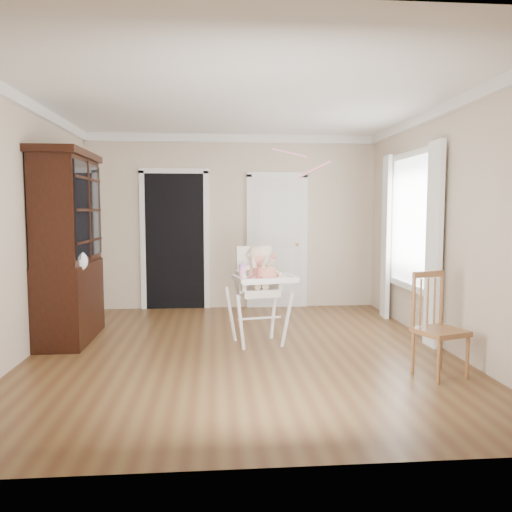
{
  "coord_description": "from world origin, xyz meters",
  "views": [
    {
      "loc": [
        -0.29,
        -5.33,
        1.53
      ],
      "look_at": [
        0.18,
        0.19,
        1.03
      ],
      "focal_mm": 35.0,
      "sensor_mm": 36.0,
      "label": 1
    }
  ],
  "objects": [
    {
      "name": "wall_back",
      "position": [
        0.0,
        2.5,
        1.35
      ],
      "size": [
        4.5,
        0.0,
        4.5
      ],
      "primitive_type": "plane",
      "rotation": [
        1.57,
        0.0,
        0.0
      ],
      "color": "beige",
      "rests_on": "floor"
    },
    {
      "name": "streamer",
      "position": [
        0.59,
        0.43,
        2.19
      ],
      "size": [
        0.38,
        0.35,
        0.15
      ],
      "primitive_type": null,
      "rotation": [
        0.26,
        0.0,
        0.82
      ],
      "color": "pink",
      "rests_on": "ceiling"
    },
    {
      "name": "ceiling",
      "position": [
        0.0,
        0.0,
        2.7
      ],
      "size": [
        5.0,
        5.0,
        0.0
      ],
      "primitive_type": "plane",
      "rotation": [
        3.14,
        0.0,
        0.0
      ],
      "color": "white",
      "rests_on": "wall_back"
    },
    {
      "name": "crown_molding",
      "position": [
        0.0,
        0.0,
        2.64
      ],
      "size": [
        4.5,
        5.0,
        0.12
      ],
      "primitive_type": null,
      "color": "white",
      "rests_on": "ceiling"
    },
    {
      "name": "dining_chair",
      "position": [
        1.77,
        -0.95,
        0.45
      ],
      "size": [
        0.49,
        0.49,
        0.96
      ],
      "rotation": [
        0.0,
        0.0,
        0.32
      ],
      "color": "brown",
      "rests_on": "floor"
    },
    {
      "name": "cake",
      "position": [
        0.28,
        -0.01,
        0.86
      ],
      "size": [
        0.27,
        0.27,
        0.12
      ],
      "color": "silver",
      "rests_on": "high_chair"
    },
    {
      "name": "floor",
      "position": [
        0.0,
        0.0,
        0.0
      ],
      "size": [
        5.0,
        5.0,
        0.0
      ],
      "primitive_type": "plane",
      "color": "#55351D",
      "rests_on": "ground"
    },
    {
      "name": "sippy_cup",
      "position": [
        0.02,
        0.12,
        0.87
      ],
      "size": [
        0.08,
        0.08,
        0.19
      ],
      "rotation": [
        0.0,
        0.0,
        0.19
      ],
      "color": "pink",
      "rests_on": "high_chair"
    },
    {
      "name": "wall_right",
      "position": [
        2.25,
        0.0,
        1.35
      ],
      "size": [
        0.0,
        5.0,
        5.0
      ],
      "primitive_type": "plane",
      "rotation": [
        1.57,
        0.0,
        -1.57
      ],
      "color": "beige",
      "rests_on": "floor"
    },
    {
      "name": "china_cabinet",
      "position": [
        -1.99,
        0.64,
        1.11
      ],
      "size": [
        0.58,
        1.31,
        2.21
      ],
      "color": "black",
      "rests_on": "floor"
    },
    {
      "name": "window_right",
      "position": [
        2.18,
        0.8,
        1.29
      ],
      "size": [
        0.13,
        1.84,
        2.3
      ],
      "color": "white",
      "rests_on": "wall_right"
    },
    {
      "name": "wall_left",
      "position": [
        -2.25,
        0.0,
        1.35
      ],
      "size": [
        0.0,
        5.0,
        5.0
      ],
      "primitive_type": "plane",
      "rotation": [
        1.57,
        0.0,
        1.57
      ],
      "color": "beige",
      "rests_on": "floor"
    },
    {
      "name": "high_chair",
      "position": [
        0.21,
        0.28,
        0.71
      ],
      "size": [
        0.78,
        0.91,
        1.14
      ],
      "rotation": [
        0.0,
        0.0,
        0.19
      ],
      "color": "white",
      "rests_on": "floor"
    },
    {
      "name": "closet_door",
      "position": [
        0.7,
        2.48,
        1.02
      ],
      "size": [
        0.96,
        0.09,
        2.13
      ],
      "color": "white",
      "rests_on": "wall_back"
    },
    {
      "name": "doorway",
      "position": [
        -0.9,
        2.48,
        1.11
      ],
      "size": [
        1.06,
        0.05,
        2.22
      ],
      "color": "black",
      "rests_on": "wall_back"
    },
    {
      "name": "baby",
      "position": [
        0.21,
        0.31,
        0.87
      ],
      "size": [
        0.36,
        0.27,
        0.51
      ],
      "rotation": [
        0.0,
        0.0,
        0.19
      ],
      "color": "beige",
      "rests_on": "high_chair"
    }
  ]
}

